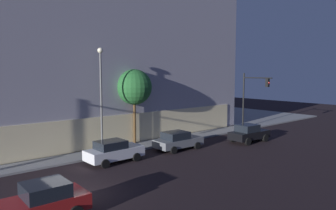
# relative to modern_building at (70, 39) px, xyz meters

# --- Properties ---
(ground_plane) EXTENTS (120.00, 120.00, 0.00)m
(ground_plane) POSITION_rel_modern_building_xyz_m (-9.92, -22.56, -10.54)
(ground_plane) COLOR black
(modern_building) EXTENTS (28.49, 29.24, 21.20)m
(modern_building) POSITION_rel_modern_building_xyz_m (0.00, 0.00, 0.00)
(modern_building) COLOR #4C4C51
(modern_building) RESTS_ON ground
(traffic_light_far_corner) EXTENTS (0.33, 3.75, 6.26)m
(traffic_light_far_corner) POSITION_rel_modern_building_xyz_m (13.54, -17.18, -6.28)
(traffic_light_far_corner) COLOR black
(traffic_light_far_corner) RESTS_ON sidewalk_corner
(street_lamp_sidewalk) EXTENTS (0.44, 0.44, 8.29)m
(street_lamp_sidewalk) POSITION_rel_modern_building_xyz_m (-4.31, -15.57, -5.22)
(street_lamp_sidewalk) COLOR #5C5C5C
(street_lamp_sidewalk) RESTS_ON sidewalk_corner
(sidewalk_tree) EXTENTS (3.16, 3.16, 6.64)m
(sidewalk_tree) POSITION_rel_modern_building_xyz_m (-0.56, -14.73, -5.35)
(sidewalk_tree) COLOR #51381E
(sidewalk_tree) RESTS_ON sidewalk_corner
(car_red) EXTENTS (4.17, 2.18, 1.67)m
(car_red) POSITION_rel_modern_building_xyz_m (-12.21, -24.49, -9.70)
(car_red) COLOR maroon
(car_red) RESTS_ON ground
(car_white) EXTENTS (4.26, 2.08, 1.61)m
(car_white) POSITION_rel_modern_building_xyz_m (-4.98, -18.49, -9.72)
(car_white) COLOR silver
(car_white) RESTS_ON ground
(car_grey) EXTENTS (4.25, 2.19, 1.54)m
(car_grey) POSITION_rel_modern_building_xyz_m (1.16, -18.61, -9.76)
(car_grey) COLOR slate
(car_grey) RESTS_ON ground
(car_black) EXTENTS (4.20, 2.11, 1.68)m
(car_black) POSITION_rel_modern_building_xyz_m (8.19, -20.73, -9.69)
(car_black) COLOR black
(car_black) RESTS_ON ground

